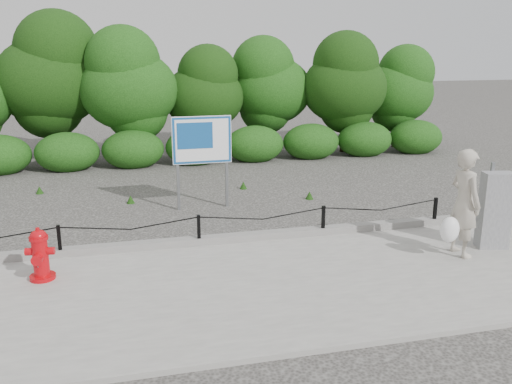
{
  "coord_description": "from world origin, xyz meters",
  "views": [
    {
      "loc": [
        -1.27,
        -9.67,
        3.75
      ],
      "look_at": [
        1.16,
        0.2,
        1.0
      ],
      "focal_mm": 38.0,
      "sensor_mm": 36.0,
      "label": 1
    }
  ],
  "objects_px": {
    "utility_cabinet": "(495,210)",
    "advertising_sign": "(202,144)",
    "pedestrian": "(464,205)",
    "fire_hydrant": "(40,255)"
  },
  "relations": [
    {
      "from": "utility_cabinet",
      "to": "advertising_sign",
      "type": "relative_size",
      "value": 0.72
    },
    {
      "from": "pedestrian",
      "to": "advertising_sign",
      "type": "relative_size",
      "value": 0.88
    },
    {
      "from": "utility_cabinet",
      "to": "advertising_sign",
      "type": "distance_m",
      "value": 6.36
    },
    {
      "from": "fire_hydrant",
      "to": "utility_cabinet",
      "type": "xyz_separation_m",
      "value": [
        8.03,
        -0.48,
        0.3
      ]
    },
    {
      "from": "pedestrian",
      "to": "utility_cabinet",
      "type": "relative_size",
      "value": 1.23
    },
    {
      "from": "pedestrian",
      "to": "utility_cabinet",
      "type": "xyz_separation_m",
      "value": [
        0.82,
        0.2,
        -0.23
      ]
    },
    {
      "from": "pedestrian",
      "to": "utility_cabinet",
      "type": "bearing_deg",
      "value": -80.65
    },
    {
      "from": "utility_cabinet",
      "to": "pedestrian",
      "type": "bearing_deg",
      "value": -153.88
    },
    {
      "from": "pedestrian",
      "to": "fire_hydrant",
      "type": "bearing_deg",
      "value": 80.55
    },
    {
      "from": "utility_cabinet",
      "to": "advertising_sign",
      "type": "bearing_deg",
      "value": 152.87
    }
  ]
}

